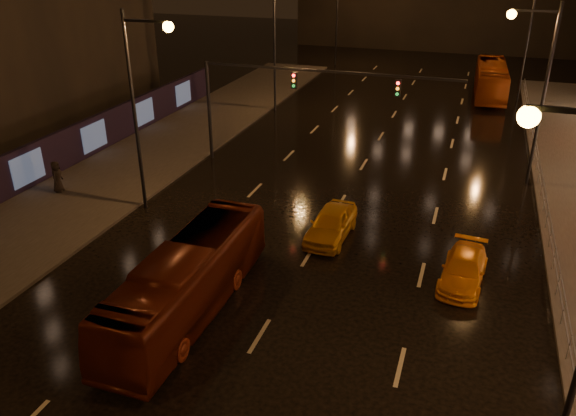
{
  "coord_description": "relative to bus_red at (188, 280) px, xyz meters",
  "views": [
    {
      "loc": [
        6.17,
        -10.93,
        12.75
      ],
      "look_at": [
        -0.77,
        9.43,
        2.5
      ],
      "focal_mm": 35.0,
      "sensor_mm": 36.0,
      "label": 1
    }
  ],
  "objects": [
    {
      "name": "ground",
      "position": [
        3.04,
        15.41,
        -1.38
      ],
      "size": [
        140.0,
        140.0,
        0.0
      ],
      "primitive_type": "plane",
      "color": "black",
      "rests_on": "ground"
    },
    {
      "name": "sidewalk_left",
      "position": [
        -10.46,
        10.41,
        -1.3
      ],
      "size": [
        7.0,
        70.0,
        0.15
      ],
      "primitive_type": "cube",
      "color": "#38332D",
      "rests_on": "ground"
    },
    {
      "name": "hoarding_left",
      "position": [
        -14.16,
        7.41,
        -0.13
      ],
      "size": [
        0.3,
        46.0,
        2.5
      ],
      "primitive_type": "cube",
      "color": "black",
      "rests_on": "ground"
    },
    {
      "name": "traffic_signal",
      "position": [
        -2.03,
        15.41,
        3.36
      ],
      "size": [
        15.31,
        0.32,
        6.2
      ],
      "color": "black",
      "rests_on": "ground"
    },
    {
      "name": "railing_right",
      "position": [
        13.24,
        13.41,
        -0.48
      ],
      "size": [
        0.05,
        56.0,
        1.0
      ],
      "color": "#99999E",
      "rests_on": "sidewalk_right"
    },
    {
      "name": "bus_red",
      "position": [
        0.0,
        0.0,
        0.0
      ],
      "size": [
        2.33,
        9.9,
        2.76
      ],
      "primitive_type": "imported",
      "rotation": [
        0.0,
        0.0,
        0.0
      ],
      "color": "#591A0C",
      "rests_on": "ground"
    },
    {
      "name": "bus_curb",
      "position": [
        10.2,
        38.2,
        0.12
      ],
      "size": [
        2.92,
        10.85,
        3.0
      ],
      "primitive_type": "imported",
      "rotation": [
        0.0,
        0.0,
        0.04
      ],
      "color": "#A34110",
      "rests_on": "ground"
    },
    {
      "name": "taxi_near",
      "position": [
        3.54,
        7.41,
        -0.65
      ],
      "size": [
        1.89,
        4.35,
        1.46
      ],
      "primitive_type": "imported",
      "rotation": [
        0.0,
        0.0,
        -0.04
      ],
      "color": "#C88112",
      "rests_on": "ground"
    },
    {
      "name": "taxi_far",
      "position": [
        9.67,
        5.41,
        -0.79
      ],
      "size": [
        2.01,
        4.21,
        1.19
      ],
      "primitive_type": "imported",
      "rotation": [
        0.0,
        0.0,
        -0.09
      ],
      "color": "orange",
      "rests_on": "ground"
    },
    {
      "name": "pedestrian_c",
      "position": [
        -12.1,
        7.47,
        -0.35
      ],
      "size": [
        0.79,
        0.99,
        1.76
      ],
      "primitive_type": "imported",
      "rotation": [
        0.0,
        0.0,
        1.88
      ],
      "color": "black",
      "rests_on": "sidewalk_left"
    }
  ]
}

